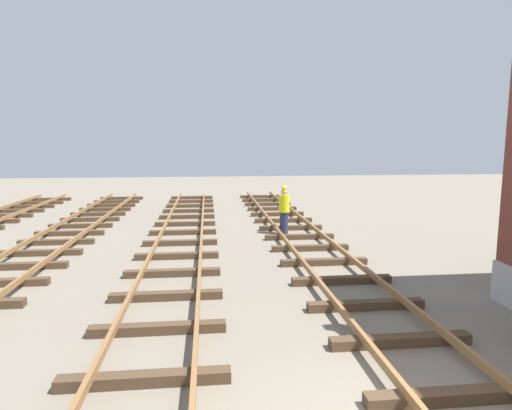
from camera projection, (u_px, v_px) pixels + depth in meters
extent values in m
cube|color=#4C3826|center=(454.00, 396.00, 5.93)|extent=(2.50, 0.24, 0.18)
cube|color=#4C3826|center=(400.00, 341.00, 7.59)|extent=(2.50, 0.24, 0.18)
cube|color=#4C3826|center=(366.00, 305.00, 9.24)|extent=(2.50, 0.24, 0.18)
cube|color=#4C3826|center=(342.00, 280.00, 10.89)|extent=(2.50, 0.24, 0.18)
cube|color=#4C3826|center=(324.00, 262.00, 12.54)|extent=(2.50, 0.24, 0.18)
cube|color=#4C3826|center=(310.00, 248.00, 14.20)|extent=(2.50, 0.24, 0.18)
cube|color=#4C3826|center=(299.00, 237.00, 15.85)|extent=(2.50, 0.24, 0.18)
cube|color=#4C3826|center=(291.00, 228.00, 17.50)|extent=(2.50, 0.24, 0.18)
cube|color=#4C3826|center=(283.00, 220.00, 19.16)|extent=(2.50, 0.24, 0.18)
cube|color=#4C3826|center=(277.00, 214.00, 20.81)|extent=(2.50, 0.24, 0.18)
cube|color=#4C3826|center=(272.00, 209.00, 22.46)|extent=(2.50, 0.24, 0.18)
cube|color=#4C3826|center=(268.00, 204.00, 24.11)|extent=(2.50, 0.24, 0.18)
cube|color=#4C3826|center=(264.00, 200.00, 25.77)|extent=(2.50, 0.24, 0.18)
cube|color=#4C3826|center=(260.00, 197.00, 27.42)|extent=(2.50, 0.24, 0.18)
cube|color=#4C3826|center=(145.00, 379.00, 6.36)|extent=(2.50, 0.24, 0.18)
cube|color=#4C3826|center=(158.00, 329.00, 8.07)|extent=(2.50, 0.24, 0.18)
cube|color=#4C3826|center=(166.00, 296.00, 9.79)|extent=(2.50, 0.24, 0.18)
cube|color=#4C3826|center=(172.00, 273.00, 11.50)|extent=(2.50, 0.24, 0.18)
cube|color=#4C3826|center=(177.00, 256.00, 13.21)|extent=(2.50, 0.24, 0.18)
cube|color=#4C3826|center=(180.00, 243.00, 14.93)|extent=(2.50, 0.24, 0.18)
cube|color=#4C3826|center=(183.00, 232.00, 16.64)|extent=(2.50, 0.24, 0.18)
cube|color=#4C3826|center=(185.00, 224.00, 18.36)|extent=(2.50, 0.24, 0.18)
cube|color=#4C3826|center=(187.00, 217.00, 20.07)|extent=(2.50, 0.24, 0.18)
cube|color=#4C3826|center=(189.00, 211.00, 21.78)|extent=(2.50, 0.24, 0.18)
cube|color=#4C3826|center=(190.00, 206.00, 23.50)|extent=(2.50, 0.24, 0.18)
cube|color=#4C3826|center=(191.00, 201.00, 25.21)|extent=(2.50, 0.24, 0.18)
cube|color=#4C3826|center=(192.00, 198.00, 26.93)|extent=(2.50, 0.24, 0.18)
cube|color=#4C3826|center=(21.00, 266.00, 12.14)|extent=(2.50, 0.24, 0.18)
cube|color=#4C3826|center=(40.00, 253.00, 13.58)|extent=(2.50, 0.24, 0.18)
cube|color=#4C3826|center=(56.00, 242.00, 15.03)|extent=(2.50, 0.24, 0.18)
cube|color=#4C3826|center=(70.00, 233.00, 16.47)|extent=(2.50, 0.24, 0.18)
cube|color=#4C3826|center=(81.00, 226.00, 17.92)|extent=(2.50, 0.24, 0.18)
cube|color=#4C3826|center=(90.00, 219.00, 19.37)|extent=(2.50, 0.24, 0.18)
cube|color=#4C3826|center=(98.00, 214.00, 20.81)|extent=(2.50, 0.24, 0.18)
cube|color=#4C3826|center=(105.00, 209.00, 22.26)|extent=(2.50, 0.24, 0.18)
cube|color=#4C3826|center=(111.00, 205.00, 23.71)|extent=(2.50, 0.24, 0.18)
cube|color=#4C3826|center=(117.00, 202.00, 25.15)|extent=(2.50, 0.24, 0.18)
cube|color=#4C3826|center=(122.00, 198.00, 26.60)|extent=(2.50, 0.24, 0.18)
cube|color=#4C3826|center=(4.00, 216.00, 20.35)|extent=(2.50, 0.24, 0.18)
cube|color=#4C3826|center=(18.00, 211.00, 21.80)|extent=(2.50, 0.24, 0.18)
cube|color=#4C3826|center=(29.00, 206.00, 23.24)|extent=(2.50, 0.24, 0.18)
cube|color=#4C3826|center=(40.00, 203.00, 24.69)|extent=(2.50, 0.24, 0.18)
cube|color=#4C3826|center=(49.00, 199.00, 26.14)|extent=(2.50, 0.24, 0.18)
cylinder|color=#262D4C|center=(284.00, 223.00, 16.69)|extent=(0.32, 0.32, 0.85)
cylinder|color=yellow|center=(284.00, 204.00, 16.59)|extent=(0.40, 0.40, 0.65)
sphere|color=tan|center=(284.00, 192.00, 16.52)|extent=(0.24, 0.24, 0.24)
sphere|color=yellow|center=(284.00, 188.00, 16.50)|extent=(0.22, 0.22, 0.22)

